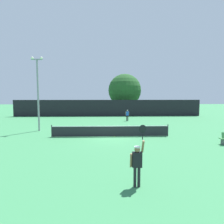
# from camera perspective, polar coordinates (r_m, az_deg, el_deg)

# --- Properties ---
(ground_plane) EXTENTS (120.00, 120.00, 0.00)m
(ground_plane) POSITION_cam_1_polar(r_m,az_deg,el_deg) (17.24, -0.49, -7.25)
(ground_plane) COLOR #387F4C
(tennis_net) EXTENTS (10.35, 0.08, 1.07)m
(tennis_net) POSITION_cam_1_polar(r_m,az_deg,el_deg) (17.14, -0.49, -5.57)
(tennis_net) COLOR #232328
(tennis_net) RESTS_ON ground
(perimeter_fence) EXTENTS (32.36, 0.12, 2.83)m
(perimeter_fence) POSITION_cam_1_polar(r_m,az_deg,el_deg) (33.58, -1.24, 1.19)
(perimeter_fence) COLOR black
(perimeter_fence) RESTS_ON ground
(player_serving) EXTENTS (0.67, 0.39, 2.49)m
(player_serving) POSITION_cam_1_polar(r_m,az_deg,el_deg) (7.96, 7.47, -13.90)
(player_serving) COLOR black
(player_serving) RESTS_ON ground
(player_receiving) EXTENTS (0.57, 0.23, 1.55)m
(player_receiving) POSITION_cam_1_polar(r_m,az_deg,el_deg) (27.56, 4.54, -0.66)
(player_receiving) COLOR blue
(player_receiving) RESTS_ON ground
(tennis_ball) EXTENTS (0.07, 0.07, 0.07)m
(tennis_ball) POSITION_cam_1_polar(r_m,az_deg,el_deg) (17.13, 0.75, -7.22)
(tennis_ball) COLOR #CCE033
(tennis_ball) RESTS_ON ground
(light_pole) EXTENTS (1.18, 0.28, 7.48)m
(light_pole) POSITION_cam_1_polar(r_m,az_deg,el_deg) (21.03, -21.02, 6.41)
(light_pole) COLOR gray
(light_pole) RESTS_ON ground
(large_tree) EXTENTS (6.46, 6.46, 7.83)m
(large_tree) POSITION_cam_1_polar(r_m,az_deg,el_deg) (38.62, 3.76, 6.39)
(large_tree) COLOR brown
(large_tree) RESTS_ON ground
(parked_car_near) EXTENTS (1.96, 4.23, 1.69)m
(parked_car_near) POSITION_cam_1_polar(r_m,az_deg,el_deg) (38.90, 1.63, 0.77)
(parked_car_near) COLOR red
(parked_car_near) RESTS_ON ground
(parked_car_mid) EXTENTS (2.02, 4.25, 1.69)m
(parked_car_mid) POSITION_cam_1_polar(r_m,az_deg,el_deg) (42.00, 7.31, 1.04)
(parked_car_mid) COLOR black
(parked_car_mid) RESTS_ON ground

